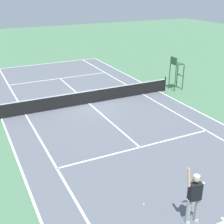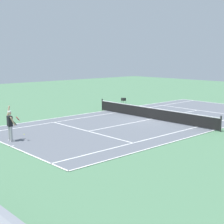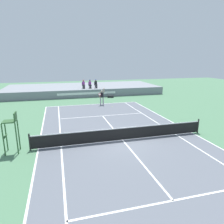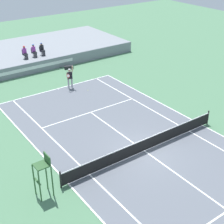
% 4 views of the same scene
% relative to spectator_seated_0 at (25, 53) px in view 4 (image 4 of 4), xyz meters
% --- Properties ---
extents(ground_plane, '(80.00, 80.00, 0.00)m').
position_rel_spectator_seated_0_xyz_m(ground_plane, '(0.28, -18.05, -1.76)').
color(ground_plane, '#4C7A56').
extents(court, '(11.08, 23.88, 0.03)m').
position_rel_spectator_seated_0_xyz_m(court, '(0.28, -18.05, -1.75)').
color(court, slate).
rests_on(court, ground).
extents(net, '(11.98, 0.10, 1.07)m').
position_rel_spectator_seated_0_xyz_m(net, '(0.28, -18.05, -1.23)').
color(net, black).
rests_on(net, ground).
extents(barrier_wall, '(23.98, 0.25, 1.14)m').
position_rel_spectator_seated_0_xyz_m(barrier_wall, '(0.28, -1.41, -1.18)').
color(barrier_wall, gray).
rests_on(barrier_wall, ground).
extents(bleacher_platform, '(23.98, 9.24, 1.14)m').
position_rel_spectator_seated_0_xyz_m(bleacher_platform, '(0.28, 3.33, -1.18)').
color(bleacher_platform, gray).
rests_on(bleacher_platform, ground).
extents(spectator_seated_0, '(0.44, 0.60, 1.27)m').
position_rel_spectator_seated_0_xyz_m(spectator_seated_0, '(0.00, 0.00, 0.00)').
color(spectator_seated_0, '#474C56').
rests_on(spectator_seated_0, bleacher_platform).
extents(spectator_seated_1, '(0.44, 0.60, 1.27)m').
position_rel_spectator_seated_0_xyz_m(spectator_seated_1, '(0.96, 0.00, 0.00)').
color(spectator_seated_1, '#474C56').
rests_on(spectator_seated_1, bleacher_platform).
extents(spectator_seated_2, '(0.44, 0.60, 1.27)m').
position_rel_spectator_seated_0_xyz_m(spectator_seated_2, '(1.86, 0.00, 0.00)').
color(spectator_seated_2, '#474C56').
rests_on(spectator_seated_2, bleacher_platform).
extents(tennis_player, '(0.81, 0.62, 2.08)m').
position_rel_spectator_seated_0_xyz_m(tennis_player, '(1.30, -6.69, -0.76)').
color(tennis_player, '#9E9EA3').
rests_on(tennis_player, ground).
extents(tennis_ball, '(0.07, 0.07, 0.07)m').
position_rel_spectator_seated_0_xyz_m(tennis_ball, '(2.28, -8.07, -1.72)').
color(tennis_ball, '#D1E533').
rests_on(tennis_ball, ground).
extents(umpire_chair, '(0.77, 0.77, 2.44)m').
position_rel_spectator_seated_0_xyz_m(umpire_chair, '(-6.56, -18.05, -0.20)').
color(umpire_chair, '#2D562D').
rests_on(umpire_chair, ground).
extents(equipment_bag, '(0.95, 0.57, 0.32)m').
position_rel_spectator_seated_0_xyz_m(equipment_bag, '(3.54, -2.34, -1.60)').
color(equipment_bag, black).
rests_on(equipment_bag, ground).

